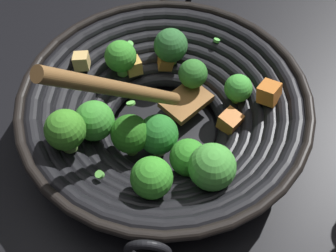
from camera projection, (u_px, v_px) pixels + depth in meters
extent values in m
plane|color=black|center=(165.00, 133.00, 0.69)|extent=(4.00, 4.00, 0.00)
cylinder|color=black|center=(165.00, 131.00, 0.68)|extent=(0.15, 0.15, 0.01)
torus|color=black|center=(165.00, 126.00, 0.67)|extent=(0.21, 0.21, 0.02)
torus|color=black|center=(165.00, 122.00, 0.67)|extent=(0.24, 0.24, 0.02)
torus|color=black|center=(165.00, 119.00, 0.66)|extent=(0.27, 0.27, 0.02)
torus|color=black|center=(165.00, 115.00, 0.65)|extent=(0.30, 0.30, 0.02)
torus|color=black|center=(165.00, 111.00, 0.64)|extent=(0.33, 0.33, 0.02)
torus|color=black|center=(165.00, 107.00, 0.64)|extent=(0.36, 0.36, 0.02)
torus|color=black|center=(164.00, 103.00, 0.63)|extent=(0.39, 0.39, 0.02)
torus|color=black|center=(164.00, 99.00, 0.62)|extent=(0.41, 0.41, 0.01)
torus|color=black|center=(148.00, 252.00, 0.50)|extent=(0.05, 0.04, 0.05)
cylinder|color=#7DAD4F|center=(69.00, 143.00, 0.59)|extent=(0.03, 0.03, 0.02)
sphere|color=#3D8825|center=(65.00, 130.00, 0.57)|extent=(0.05, 0.05, 0.05)
cylinder|color=#6AA150|center=(187.00, 168.00, 0.62)|extent=(0.02, 0.02, 0.02)
sphere|color=#328726|center=(188.00, 157.00, 0.60)|extent=(0.05, 0.05, 0.05)
cylinder|color=#83AC4E|center=(159.00, 147.00, 0.64)|extent=(0.03, 0.03, 0.02)
sphere|color=#247027|center=(158.00, 134.00, 0.62)|extent=(0.06, 0.06, 0.06)
cylinder|color=#85B745|center=(236.00, 99.00, 0.67)|extent=(0.02, 0.02, 0.02)
sphere|color=green|center=(238.00, 88.00, 0.65)|extent=(0.04, 0.04, 0.04)
cylinder|color=#769E46|center=(97.00, 133.00, 0.64)|extent=(0.02, 0.02, 0.01)
sphere|color=#3B902F|center=(94.00, 121.00, 0.61)|extent=(0.06, 0.06, 0.06)
cylinder|color=olive|center=(171.00, 60.00, 0.72)|extent=(0.03, 0.03, 0.02)
sphere|color=#2D6630|center=(171.00, 45.00, 0.69)|extent=(0.05, 0.05, 0.05)
cylinder|color=#65A13B|center=(192.00, 87.00, 0.69)|extent=(0.02, 0.02, 0.02)
sphere|color=#30722A|center=(193.00, 74.00, 0.67)|extent=(0.04, 0.04, 0.04)
cylinder|color=#6CA651|center=(122.00, 69.00, 0.70)|extent=(0.03, 0.03, 0.02)
sphere|color=#388F2B|center=(121.00, 56.00, 0.68)|extent=(0.05, 0.05, 0.05)
cylinder|color=#7BBE45|center=(132.00, 147.00, 0.63)|extent=(0.02, 0.02, 0.02)
sphere|color=#256318|center=(130.00, 134.00, 0.61)|extent=(0.05, 0.05, 0.05)
cylinder|color=#77C454|center=(152.00, 189.00, 0.57)|extent=(0.03, 0.03, 0.02)
sphere|color=#379128|center=(152.00, 178.00, 0.55)|extent=(0.05, 0.05, 0.05)
cylinder|color=#6EA446|center=(210.00, 181.00, 0.58)|extent=(0.02, 0.02, 0.03)
sphere|color=green|center=(212.00, 167.00, 0.55)|extent=(0.06, 0.06, 0.06)
cube|color=#DBB46A|center=(81.00, 61.00, 0.67)|extent=(0.03, 0.03, 0.03)
cube|color=orange|center=(269.00, 93.00, 0.63)|extent=(0.03, 0.04, 0.03)
cube|color=gold|center=(133.00, 66.00, 0.70)|extent=(0.03, 0.03, 0.03)
cube|color=#C07832|center=(165.00, 62.00, 0.71)|extent=(0.03, 0.03, 0.03)
cube|color=#C0692A|center=(230.00, 121.00, 0.65)|extent=(0.03, 0.04, 0.03)
cylinder|color=#56B247|center=(130.00, 44.00, 0.71)|extent=(0.02, 0.02, 0.01)
cylinder|color=#6BC651|center=(131.00, 103.00, 0.68)|extent=(0.02, 0.02, 0.01)
cylinder|color=#6BC651|center=(100.00, 175.00, 0.56)|extent=(0.01, 0.01, 0.01)
cylinder|color=#56B247|center=(217.00, 40.00, 0.71)|extent=(0.01, 0.01, 0.01)
cylinder|color=#56B247|center=(129.00, 87.00, 0.69)|extent=(0.01, 0.01, 0.01)
cube|color=brown|center=(186.00, 101.00, 0.67)|extent=(0.08, 0.06, 0.01)
cylinder|color=brown|center=(121.00, 89.00, 0.53)|extent=(0.19, 0.05, 0.20)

